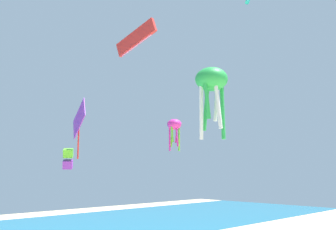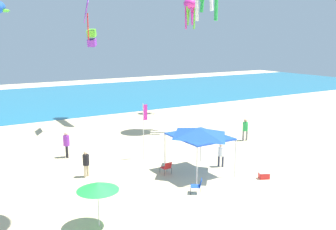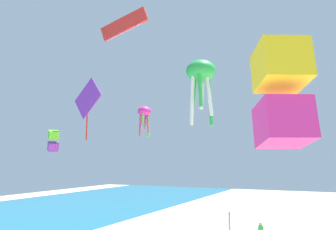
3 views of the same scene
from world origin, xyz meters
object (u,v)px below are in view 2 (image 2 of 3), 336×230
at_px(banner_flag, 144,126).
at_px(kite_box_lime, 92,38).
at_px(person_watching_sky, 245,128).
at_px(kite_diamond_purple, 87,7).
at_px(folding_chair_right_of_tent, 167,167).
at_px(person_near_umbrella, 86,162).
at_px(beach_umbrella, 98,186).
at_px(canopy_tent, 199,133).
at_px(kite_octopus_magenta, 190,5).
at_px(cooler_box, 264,175).
at_px(person_far_stroller, 221,153).
at_px(folding_chair_left_of_tent, 198,185).
at_px(person_kite_handler, 66,142).

distance_m(banner_flag, kite_box_lime, 16.44).
relative_size(person_watching_sky, kite_diamond_purple, 0.40).
distance_m(folding_chair_right_of_tent, person_near_umbrella, 4.95).
bearing_deg(beach_umbrella, folding_chair_right_of_tent, 34.54).
bearing_deg(kite_diamond_purple, canopy_tent, -167.78).
distance_m(beach_umbrella, folding_chair_right_of_tent, 7.44).
bearing_deg(kite_octopus_magenta, cooler_box, -129.68).
xyz_separation_m(person_far_stroller, kite_box_lime, (-1.60, 19.26, 7.46)).
bearing_deg(banner_flag, person_near_umbrella, -164.16).
height_order(folding_chair_left_of_tent, person_kite_handler, person_kite_handler).
relative_size(folding_chair_left_of_tent, kite_octopus_magenta, 0.25).
height_order(person_kite_handler, kite_diamond_purple, kite_diamond_purple).
xyz_separation_m(cooler_box, kite_box_lime, (-2.45, 22.34, 8.18)).
relative_size(person_far_stroller, kite_diamond_purple, 0.34).
height_order(canopy_tent, person_far_stroller, canopy_tent).
distance_m(person_far_stroller, kite_octopus_magenta, 21.59).
relative_size(folding_chair_right_of_tent, person_far_stroller, 0.52).
height_order(beach_umbrella, folding_chair_left_of_tent, beach_umbrella).
bearing_deg(beach_umbrella, kite_box_lime, 70.19).
bearing_deg(person_far_stroller, kite_box_lime, 155.20).
distance_m(canopy_tent, kite_diamond_purple, 16.73).
bearing_deg(folding_chair_left_of_tent, kite_box_lime, -150.09).
relative_size(folding_chair_right_of_tent, person_watching_sky, 0.44).
bearing_deg(cooler_box, canopy_tent, 134.27).
xyz_separation_m(person_kite_handler, person_near_umbrella, (-0.11, -4.45, -0.13)).
bearing_deg(canopy_tent, kite_diamond_purple, 97.22).
distance_m(canopy_tent, banner_flag, 4.60).
bearing_deg(kite_octopus_magenta, canopy_tent, -140.28).
bearing_deg(person_watching_sky, kite_box_lime, -53.36).
bearing_deg(cooler_box, person_near_umbrella, 147.28).
bearing_deg(person_near_umbrella, banner_flag, 156.73).
xyz_separation_m(canopy_tent, kite_diamond_purple, (-1.82, 14.35, 8.41)).
height_order(cooler_box, banner_flag, banner_flag).
relative_size(person_kite_handler, person_near_umbrella, 1.14).
xyz_separation_m(folding_chair_right_of_tent, banner_flag, (0.25, 3.48, 1.90)).
relative_size(person_watching_sky, kite_octopus_magenta, 0.57).
relative_size(cooler_box, kite_diamond_purple, 0.16).
distance_m(person_near_umbrella, kite_diamond_purple, 15.82).
relative_size(folding_chair_left_of_tent, person_far_stroller, 0.52).
height_order(person_near_umbrella, kite_box_lime, kite_box_lime).
height_order(banner_flag, person_kite_handler, banner_flag).
bearing_deg(kite_box_lime, folding_chair_right_of_tent, -59.99).
distance_m(cooler_box, person_watching_sky, 8.76).
bearing_deg(folding_chair_right_of_tent, folding_chair_left_of_tent, 87.09).
bearing_deg(kite_diamond_purple, banner_flag, -173.87).
bearing_deg(person_watching_sky, cooler_box, 65.64).
xyz_separation_m(person_far_stroller, kite_diamond_purple, (-3.75, 14.12, 10.10)).
distance_m(folding_chair_left_of_tent, kite_octopus_magenta, 25.66).
bearing_deg(kite_octopus_magenta, beach_umbrella, -150.58).
relative_size(person_watching_sky, person_near_umbrella, 1.11).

